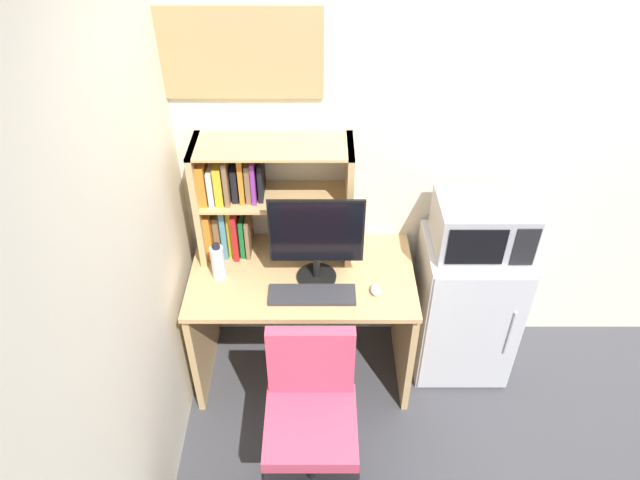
{
  "coord_description": "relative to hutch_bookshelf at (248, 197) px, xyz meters",
  "views": [
    {
      "loc": [
        -0.87,
        -2.63,
        2.82
      ],
      "look_at": [
        -0.86,
        -0.37,
        1.02
      ],
      "focal_mm": 32.91,
      "sensor_mm": 36.0,
      "label": 1
    }
  ],
  "objects": [
    {
      "name": "desk_chair",
      "position": [
        0.32,
        -0.87,
        -0.71
      ],
      "size": [
        0.49,
        0.49,
        0.9
      ],
      "color": "black",
      "rests_on": "ground_plane"
    },
    {
      "name": "mini_fridge",
      "position": [
        1.19,
        -0.13,
        -0.67
      ],
      "size": [
        0.53,
        0.49,
        0.89
      ],
      "color": "silver",
      "rests_on": "ground_plane"
    },
    {
      "name": "water_bottle",
      "position": [
        -0.16,
        -0.23,
        -0.25
      ],
      "size": [
        0.07,
        0.07,
        0.21
      ],
      "color": "silver",
      "rests_on": "desk"
    },
    {
      "name": "microwave",
      "position": [
        1.19,
        -0.12,
        -0.09
      ],
      "size": [
        0.47,
        0.36,
        0.28
      ],
      "color": "#ADADB2",
      "rests_on": "mini_fridge"
    },
    {
      "name": "computer_mouse",
      "position": [
        0.65,
        -0.35,
        -0.33
      ],
      "size": [
        0.05,
        0.08,
        0.04
      ],
      "primitive_type": "ellipsoid",
      "color": "silver",
      "rests_on": "desk"
    },
    {
      "name": "wall_corkboard",
      "position": [
        -0.02,
        0.12,
        0.71
      ],
      "size": [
        0.8,
        0.02,
        0.43
      ],
      "primitive_type": "cube",
      "color": "tan"
    },
    {
      "name": "keyboard",
      "position": [
        0.33,
        -0.38,
        -0.34
      ],
      "size": [
        0.44,
        0.14,
        0.02
      ],
      "primitive_type": "cube",
      "color": "#333338",
      "rests_on": "desk"
    },
    {
      "name": "wall_back",
      "position": [
        1.63,
        0.15,
        0.19
      ],
      "size": [
        6.4,
        0.04,
        2.6
      ],
      "primitive_type": "cube",
      "color": "silver",
      "rests_on": "ground_plane"
    },
    {
      "name": "wall_left",
      "position": [
        -0.39,
        -1.47,
        0.19
      ],
      "size": [
        0.04,
        4.4,
        2.6
      ],
      "primitive_type": "cube",
      "color": "silver",
      "rests_on": "ground_plane"
    },
    {
      "name": "hutch_bookshelf",
      "position": [
        0.0,
        0.0,
        0.0
      ],
      "size": [
        0.79,
        0.29,
        0.66
      ],
      "color": "tan",
      "rests_on": "desk"
    },
    {
      "name": "desk",
      "position": [
        0.27,
        -0.2,
        -0.59
      ],
      "size": [
        1.18,
        0.67,
        0.77
      ],
      "color": "tan",
      "rests_on": "ground_plane"
    },
    {
      "name": "monitor",
      "position": [
        0.35,
        -0.24,
        -0.08
      ],
      "size": [
        0.47,
        0.21,
        0.49
      ],
      "color": "black",
      "rests_on": "desk"
    }
  ]
}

